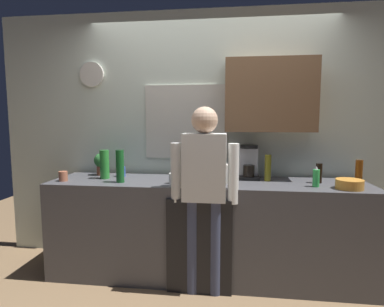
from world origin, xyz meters
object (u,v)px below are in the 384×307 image
at_px(bottle_green_wine, 120,166).
at_px(cup_white_mug, 173,178).
at_px(bottle_dark_sauce, 319,173).
at_px(person_at_sink, 204,185).
at_px(bottle_amber_beer, 359,173).
at_px(bottle_olive_oil, 268,168).
at_px(bottle_red_vinegar, 187,170).
at_px(bottle_clear_soda, 105,164).
at_px(mixing_bowl, 349,184).
at_px(coffee_maker, 249,164).
at_px(cup_terracotta_mug, 63,176).
at_px(potted_plant, 101,162).
at_px(storage_canister, 223,174).
at_px(cup_blue_mug, 121,172).
at_px(dish_soap, 316,178).

relative_size(bottle_green_wine, cup_white_mug, 3.16).
bearing_deg(bottle_dark_sauce, person_at_sink, -160.48).
relative_size(bottle_amber_beer, bottle_olive_oil, 0.92).
distance_m(bottle_red_vinegar, person_at_sink, 0.33).
relative_size(bottle_dark_sauce, bottle_clear_soda, 0.64).
height_order(bottle_green_wine, bottle_amber_beer, bottle_green_wine).
height_order(bottle_amber_beer, mixing_bowl, bottle_amber_beer).
bearing_deg(coffee_maker, cup_terracotta_mug, -168.62).
xyz_separation_m(coffee_maker, cup_terracotta_mug, (-1.73, -0.35, -0.10)).
relative_size(bottle_clear_soda, potted_plant, 1.22).
distance_m(bottle_red_vinegar, storage_canister, 0.34).
xyz_separation_m(bottle_red_vinegar, storage_canister, (0.34, 0.00, -0.02)).
xyz_separation_m(cup_blue_mug, mixing_bowl, (2.08, -0.30, -0.01)).
bearing_deg(cup_blue_mug, mixing_bowl, -8.31).
relative_size(dish_soap, storage_canister, 1.06).
bearing_deg(potted_plant, dish_soap, -8.70).
bearing_deg(bottle_clear_soda, bottle_dark_sauce, 1.13).
distance_m(bottle_green_wine, bottle_clear_soda, 0.27).
height_order(bottle_red_vinegar, person_at_sink, person_at_sink).
height_order(cup_terracotta_mug, potted_plant, potted_plant).
height_order(bottle_dark_sauce, bottle_clear_soda, bottle_clear_soda).
bearing_deg(bottle_dark_sauce, cup_blue_mug, 177.52).
bearing_deg(bottle_olive_oil, bottle_green_wine, -170.13).
xyz_separation_m(bottle_red_vinegar, mixing_bowl, (1.39, -0.12, -0.07)).
bearing_deg(storage_canister, cup_white_mug, -169.25).
height_order(bottle_clear_soda, bottle_amber_beer, bottle_clear_soda).
relative_size(bottle_green_wine, bottle_red_vinegar, 1.36).
relative_size(cup_blue_mug, cup_white_mug, 1.05).
height_order(bottle_red_vinegar, cup_blue_mug, bottle_red_vinegar).
xyz_separation_m(bottle_red_vinegar, person_at_sink, (0.19, -0.25, -0.08)).
height_order(coffee_maker, bottle_green_wine, coffee_maker).
xyz_separation_m(bottle_green_wine, person_at_sink, (0.79, -0.16, -0.12)).
bearing_deg(bottle_dark_sauce, bottle_olive_oil, 175.42).
xyz_separation_m(potted_plant, person_at_sink, (1.12, -0.50, -0.10)).
height_order(bottle_amber_beer, dish_soap, bottle_amber_beer).
height_order(cup_white_mug, storage_canister, storage_canister).
bearing_deg(bottle_dark_sauce, storage_canister, -173.14).
distance_m(coffee_maker, dish_soap, 0.64).
relative_size(cup_terracotta_mug, person_at_sink, 0.06).
bearing_deg(bottle_amber_beer, cup_white_mug, -176.60).
height_order(coffee_maker, potted_plant, coffee_maker).
bearing_deg(bottle_green_wine, bottle_amber_beer, 2.89).
distance_m(bottle_olive_oil, storage_canister, 0.44).
height_order(dish_soap, person_at_sink, person_at_sink).
bearing_deg(storage_canister, mixing_bowl, -6.40).
bearing_deg(potted_plant, cup_blue_mug, -14.67).
bearing_deg(bottle_olive_oil, cup_terracotta_mug, -172.76).
bearing_deg(person_at_sink, bottle_red_vinegar, 124.68).
bearing_deg(storage_canister, bottle_amber_beer, 0.56).
bearing_deg(coffee_maker, bottle_red_vinegar, -156.69).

